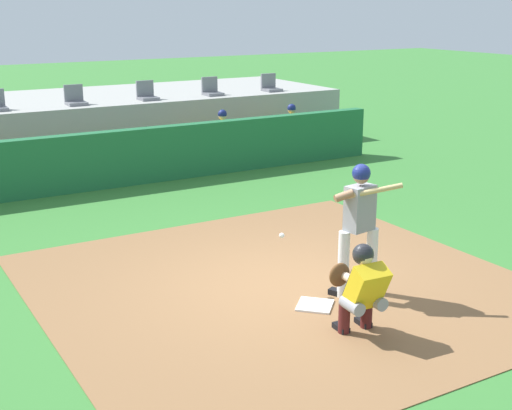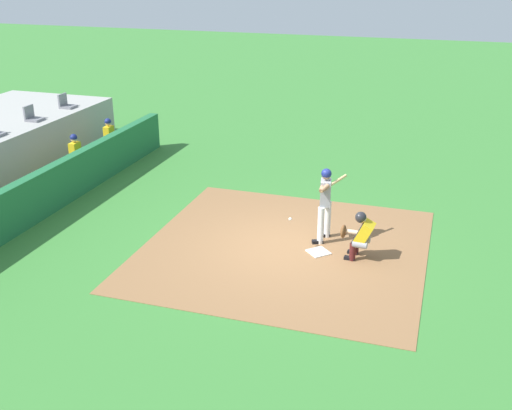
{
  "view_description": "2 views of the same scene",
  "coord_description": "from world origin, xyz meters",
  "px_view_note": "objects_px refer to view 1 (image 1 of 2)",
  "views": [
    {
      "loc": [
        -4.9,
        -7.63,
        3.77
      ],
      "look_at": [
        0.0,
        0.7,
        1.0
      ],
      "focal_mm": 49.4,
      "sensor_mm": 36.0,
      "label": 1
    },
    {
      "loc": [
        -12.41,
        -3.25,
        6.33
      ],
      "look_at": [
        0.0,
        0.7,
        1.0
      ],
      "focal_mm": 43.06,
      "sensor_mm": 36.0,
      "label": 2
    }
  ],
  "objects_px": {
    "stadium_seat_5": "(212,90)",
    "stadium_seat_4": "(147,94)",
    "dugout_player_2": "(294,129)",
    "stadium_seat_3": "(75,99)",
    "home_plate": "(315,305)",
    "batter_at_plate": "(359,222)",
    "dugout_player_1": "(225,136)",
    "catcher_crouched": "(361,286)",
    "stadium_seat_6": "(270,86)"
  },
  "relations": [
    {
      "from": "catcher_crouched",
      "to": "stadium_seat_3",
      "type": "relative_size",
      "value": 4.02
    },
    {
      "from": "batter_at_plate",
      "to": "stadium_seat_5",
      "type": "distance_m",
      "value": 10.6
    },
    {
      "from": "home_plate",
      "to": "catcher_crouched",
      "type": "xyz_separation_m",
      "value": [
        0.01,
        -0.89,
        0.58
      ]
    },
    {
      "from": "catcher_crouched",
      "to": "dugout_player_2",
      "type": "height_order",
      "value": "dugout_player_2"
    },
    {
      "from": "dugout_player_1",
      "to": "stadium_seat_5",
      "type": "bearing_deg",
      "value": 71.46
    },
    {
      "from": "dugout_player_1",
      "to": "dugout_player_2",
      "type": "xyz_separation_m",
      "value": [
        2.01,
        0.0,
        0.0
      ]
    },
    {
      "from": "stadium_seat_5",
      "to": "stadium_seat_4",
      "type": "bearing_deg",
      "value": 180.0
    },
    {
      "from": "dugout_player_2",
      "to": "stadium_seat_6",
      "type": "relative_size",
      "value": 2.71
    },
    {
      "from": "stadium_seat_3",
      "to": "stadium_seat_4",
      "type": "height_order",
      "value": "same"
    },
    {
      "from": "stadium_seat_3",
      "to": "home_plate",
      "type": "bearing_deg",
      "value": -90.0
    },
    {
      "from": "catcher_crouched",
      "to": "stadium_seat_6",
      "type": "relative_size",
      "value": 4.02
    },
    {
      "from": "batter_at_plate",
      "to": "stadium_seat_6",
      "type": "xyz_separation_m",
      "value": [
        4.88,
        10.15,
        0.5
      ]
    },
    {
      "from": "dugout_player_2",
      "to": "stadium_seat_6",
      "type": "height_order",
      "value": "stadium_seat_6"
    },
    {
      "from": "catcher_crouched",
      "to": "home_plate",
      "type": "bearing_deg",
      "value": 90.41
    },
    {
      "from": "batter_at_plate",
      "to": "dugout_player_2",
      "type": "distance_m",
      "value": 9.21
    },
    {
      "from": "batter_at_plate",
      "to": "catcher_crouched",
      "type": "xyz_separation_m",
      "value": [
        -0.68,
        -0.92,
        -0.43
      ]
    },
    {
      "from": "batter_at_plate",
      "to": "dugout_player_2",
      "type": "relative_size",
      "value": 1.39
    },
    {
      "from": "stadium_seat_4",
      "to": "stadium_seat_3",
      "type": "bearing_deg",
      "value": 180.0
    },
    {
      "from": "stadium_seat_4",
      "to": "stadium_seat_6",
      "type": "relative_size",
      "value": 1.0
    },
    {
      "from": "dugout_player_1",
      "to": "stadium_seat_4",
      "type": "height_order",
      "value": "stadium_seat_4"
    },
    {
      "from": "catcher_crouched",
      "to": "stadium_seat_4",
      "type": "xyz_separation_m",
      "value": [
        1.85,
        11.07,
        0.93
      ]
    },
    {
      "from": "dugout_player_1",
      "to": "stadium_seat_6",
      "type": "height_order",
      "value": "stadium_seat_6"
    },
    {
      "from": "home_plate",
      "to": "catcher_crouched",
      "type": "bearing_deg",
      "value": -89.59
    },
    {
      "from": "home_plate",
      "to": "catcher_crouched",
      "type": "height_order",
      "value": "catcher_crouched"
    },
    {
      "from": "dugout_player_2",
      "to": "stadium_seat_3",
      "type": "xyz_separation_m",
      "value": [
        -5.04,
        2.03,
        0.86
      ]
    },
    {
      "from": "stadium_seat_6",
      "to": "stadium_seat_3",
      "type": "bearing_deg",
      "value": 180.0
    },
    {
      "from": "catcher_crouched",
      "to": "dugout_player_2",
      "type": "relative_size",
      "value": 1.49
    },
    {
      "from": "dugout_player_1",
      "to": "stadium_seat_5",
      "type": "xyz_separation_m",
      "value": [
        0.68,
        2.03,
        0.86
      ]
    },
    {
      "from": "home_plate",
      "to": "stadium_seat_4",
      "type": "bearing_deg",
      "value": 79.66
    },
    {
      "from": "stadium_seat_4",
      "to": "stadium_seat_5",
      "type": "bearing_deg",
      "value": 0.0
    },
    {
      "from": "home_plate",
      "to": "stadium_seat_3",
      "type": "xyz_separation_m",
      "value": [
        0.0,
        10.18,
        1.51
      ]
    },
    {
      "from": "dugout_player_1",
      "to": "dugout_player_2",
      "type": "height_order",
      "value": "same"
    },
    {
      "from": "home_plate",
      "to": "stadium_seat_6",
      "type": "bearing_deg",
      "value": 61.31
    },
    {
      "from": "stadium_seat_3",
      "to": "stadium_seat_4",
      "type": "bearing_deg",
      "value": 0.0
    },
    {
      "from": "stadium_seat_5",
      "to": "batter_at_plate",
      "type": "bearing_deg",
      "value": -106.59
    },
    {
      "from": "stadium_seat_6",
      "to": "stadium_seat_4",
      "type": "bearing_deg",
      "value": 180.0
    },
    {
      "from": "stadium_seat_4",
      "to": "stadium_seat_6",
      "type": "xyz_separation_m",
      "value": [
        3.71,
        0.0,
        0.0
      ]
    },
    {
      "from": "stadium_seat_4",
      "to": "stadium_seat_5",
      "type": "distance_m",
      "value": 1.86
    },
    {
      "from": "dugout_player_2",
      "to": "dugout_player_1",
      "type": "bearing_deg",
      "value": 180.0
    },
    {
      "from": "catcher_crouched",
      "to": "stadium_seat_5",
      "type": "bearing_deg",
      "value": 71.49
    },
    {
      "from": "catcher_crouched",
      "to": "stadium_seat_6",
      "type": "xyz_separation_m",
      "value": [
        5.57,
        11.07,
        0.93
      ]
    },
    {
      "from": "home_plate",
      "to": "dugout_player_1",
      "type": "xyz_separation_m",
      "value": [
        3.03,
        8.14,
        0.65
      ]
    },
    {
      "from": "home_plate",
      "to": "stadium_seat_4",
      "type": "height_order",
      "value": "stadium_seat_4"
    },
    {
      "from": "batter_at_plate",
      "to": "stadium_seat_4",
      "type": "height_order",
      "value": "stadium_seat_4"
    },
    {
      "from": "dugout_player_2",
      "to": "stadium_seat_3",
      "type": "height_order",
      "value": "stadium_seat_3"
    },
    {
      "from": "stadium_seat_6",
      "to": "catcher_crouched",
      "type": "bearing_deg",
      "value": -116.68
    },
    {
      "from": "stadium_seat_4",
      "to": "batter_at_plate",
      "type": "bearing_deg",
      "value": -96.56
    },
    {
      "from": "stadium_seat_4",
      "to": "stadium_seat_5",
      "type": "height_order",
      "value": "same"
    },
    {
      "from": "home_plate",
      "to": "batter_at_plate",
      "type": "relative_size",
      "value": 0.24
    },
    {
      "from": "home_plate",
      "to": "dugout_player_1",
      "type": "distance_m",
      "value": 8.71
    }
  ]
}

